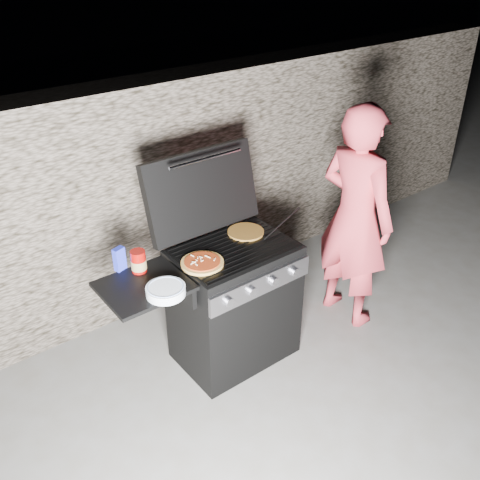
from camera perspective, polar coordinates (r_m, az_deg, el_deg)
ground at (r=4.05m, az=-0.57°, el=-11.89°), size 50.00×50.00×0.00m
stone_wall at (r=4.30m, az=-9.15°, el=4.84°), size 8.00×0.35×1.80m
gas_grill at (r=3.65m, az=-3.77°, el=-8.18°), size 1.34×0.79×0.91m
pizza_topped at (r=3.33m, az=-4.05°, el=-2.39°), size 0.34×0.34×0.03m
pizza_plain at (r=3.67m, az=0.62°, el=0.88°), size 0.28×0.28×0.01m
sauce_jar at (r=3.30m, az=-10.78°, el=-2.24°), size 0.10×0.10×0.14m
blue_carton at (r=3.34m, az=-12.74°, el=-1.98°), size 0.08×0.06×0.15m
plate_stack at (r=3.10m, az=-7.93°, el=-5.37°), size 0.30×0.30×0.05m
person at (r=4.05m, az=12.18°, el=2.36°), size 0.45×0.65×1.74m
tongs at (r=3.72m, az=4.55°, el=1.81°), size 0.41×0.11×0.08m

